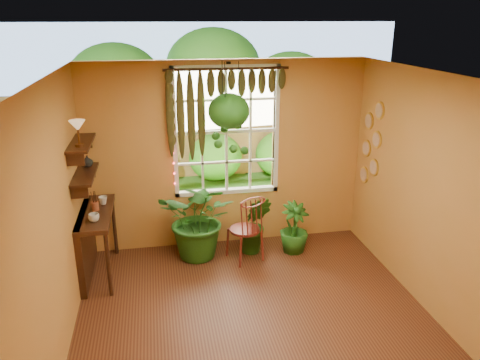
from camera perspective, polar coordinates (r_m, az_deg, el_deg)
The scene contains 23 objects.
floor at distance 5.33m, azimuth 2.50°, elevation -18.14°, with size 4.50×4.50×0.00m, color brown.
ceiling at distance 4.27m, azimuth 3.04°, elevation 11.99°, with size 4.50×4.50×0.00m, color white.
wall_back at distance 6.72m, azimuth -1.62°, elevation 2.96°, with size 4.00×4.00×0.00m, color #CA8A45.
wall_left at distance 4.64m, azimuth -22.22°, elevation -6.28°, with size 4.50×4.50×0.00m, color #CA8A45.
wall_right at distance 5.43m, azimuth 23.79°, elevation -2.81°, with size 4.50×4.50×0.00m, color #CA8A45.
window at distance 6.66m, azimuth -1.70°, elevation 5.92°, with size 1.52×0.10×1.86m.
valance_vine at distance 6.41m, azimuth -2.34°, elevation 10.66°, with size 1.70×0.12×1.10m.
string_lights at distance 6.48m, azimuth -8.26°, elevation 5.82°, with size 0.03×0.03×1.54m, color #FF2633, non-canonical shape.
wall_plates at distance 6.82m, azimuth 15.69°, elevation 4.24°, with size 0.04×0.32×1.10m, color #F2E4C5, non-canonical shape.
counter_ledge at distance 6.39m, azimuth -17.89°, elevation -6.60°, with size 0.40×1.20×0.90m.
shelf_lower at distance 6.07m, azimuth -18.38°, elevation 0.64°, with size 0.25×0.90×0.04m, color #3A1F0F.
shelf_upper at distance 5.96m, azimuth -18.79°, elevation 4.29°, with size 0.25×0.90×0.04m, color #3A1F0F.
backyard at distance 11.23m, azimuth -4.14°, elevation 9.25°, with size 14.00×10.00×12.00m.
windsor_chair at distance 6.55m, azimuth 0.73°, elevation -7.08°, with size 0.55×0.56×1.13m.
potted_plant_left at distance 6.54m, azimuth -4.88°, elevation -4.70°, with size 1.06×0.91×1.17m, color #1C4612.
potted_plant_mid at distance 6.71m, azimuth 1.74°, elevation -5.39°, with size 0.48×0.39×0.88m, color #1C4612.
potted_plant_right at distance 6.79m, azimuth 6.60°, elevation -5.82°, with size 0.42×0.42×0.74m, color #1C4612.
hanging_basket at distance 6.27m, azimuth -1.36°, elevation 7.74°, with size 0.55×0.55×1.26m.
cup_a at distance 5.92m, azimuth -17.39°, elevation -4.41°, with size 0.13×0.13×0.10m, color silver.
cup_b at distance 6.42m, azimuth -16.35°, elevation -2.40°, with size 0.11×0.11×0.11m, color beige.
brush_jar at distance 6.23m, azimuth -17.29°, elevation -2.44°, with size 0.09×0.09×0.32m.
shelf_vase at distance 6.31m, azimuth -18.12°, elevation 2.23°, with size 0.14×0.14×0.15m, color #B2AD99.
tiffany_lamp at distance 5.68m, azimuth -19.19°, elevation 6.09°, with size 0.19×0.19×0.31m.
Camera 1 is at (-0.99, -4.12, 3.25)m, focal length 35.00 mm.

